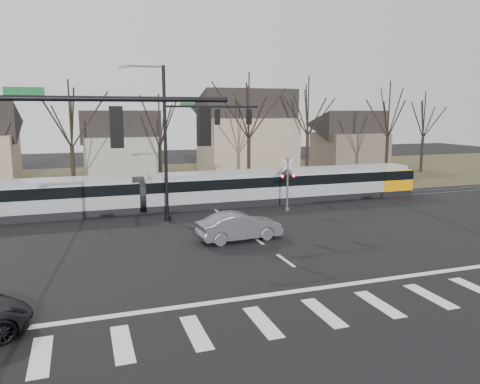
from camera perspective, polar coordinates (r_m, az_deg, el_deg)
name	(u,v)px	position (r m, az deg, el deg)	size (l,w,h in m)	color
ground	(304,274)	(21.78, 7.79, -9.84)	(140.00, 140.00, 0.00)	black
grass_verge	(172,179)	(51.65, -8.28, 1.62)	(140.00, 28.00, 0.01)	#38331E
crosswalk	(352,308)	(18.55, 13.48, -13.61)	(27.00, 2.60, 0.01)	silver
stop_line	(323,287)	(20.29, 10.11, -11.39)	(28.00, 0.35, 0.01)	silver
lane_dashes	(211,207)	(36.27, -3.58, -1.78)	(0.18, 30.00, 0.01)	silver
rail_pair	(212,207)	(36.07, -3.49, -1.81)	(90.00, 1.52, 0.06)	#59595E
tram	(214,188)	(36.07, -3.22, 0.49)	(35.17, 2.61, 2.67)	gray
sedan	(239,226)	(26.79, -0.07, -4.20)	(4.99, 2.13, 1.60)	#505258
signal_pole_near_left	(35,178)	(12.43, -23.73, 1.61)	(9.28, 0.44, 10.20)	black
signal_pole_far	(189,135)	(31.59, -6.24, 6.88)	(9.28, 0.44, 10.20)	black
rail_crossing_signal	(287,185)	(34.64, 5.81, 0.80)	(1.08, 0.36, 4.00)	#59595B
tree_row	(203,135)	(45.76, -4.55, 6.93)	(59.20, 7.20, 10.00)	black
house_b	(121,141)	(54.55, -14.36, 6.03)	(8.64, 7.56, 7.65)	gray
house_c	(247,129)	(54.49, 0.81, 7.66)	(10.80, 8.64, 10.10)	gray
house_d	(350,137)	(62.93, 13.23, 6.55)	(8.64, 7.56, 7.65)	brown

